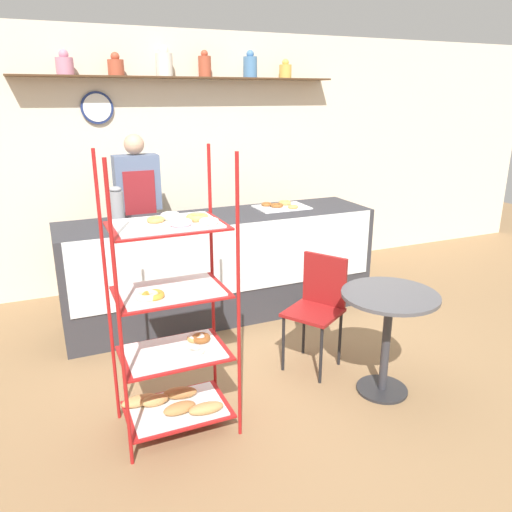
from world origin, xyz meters
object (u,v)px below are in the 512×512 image
person_worker (139,214)px  coffee_carafe (117,205)px  pastry_rack (174,329)px  cafe_table (388,319)px  cafe_chair (319,300)px  donut_tray_counter (281,206)px

person_worker → coffee_carafe: size_ratio=5.27×
pastry_rack → cafe_table: 1.48m
pastry_rack → cafe_chair: bearing=15.5°
cafe_table → donut_tray_counter: (0.07, 1.82, 0.43)m
cafe_chair → coffee_carafe: coffee_carafe is taller
cafe_chair → coffee_carafe: 1.91m
donut_tray_counter → cafe_table: bearing=-92.1°
coffee_carafe → pastry_rack: bearing=-88.1°
cafe_chair → person_worker: bearing=176.9°
pastry_rack → donut_tray_counter: pastry_rack is taller
pastry_rack → coffee_carafe: size_ratio=5.48×
person_worker → cafe_table: 2.67m
donut_tray_counter → person_worker: bearing=158.6°
cafe_chair → donut_tray_counter: (0.30, 1.29, 0.46)m
pastry_rack → coffee_carafe: pastry_rack is taller
coffee_carafe → donut_tray_counter: bearing=-0.1°
person_worker → cafe_table: person_worker is taller
pastry_rack → coffee_carafe: (-0.05, 1.63, 0.45)m
coffee_carafe → donut_tray_counter: coffee_carafe is taller
cafe_table → cafe_chair: cafe_chair is taller
person_worker → cafe_chair: size_ratio=1.93×
person_worker → cafe_chair: 2.09m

